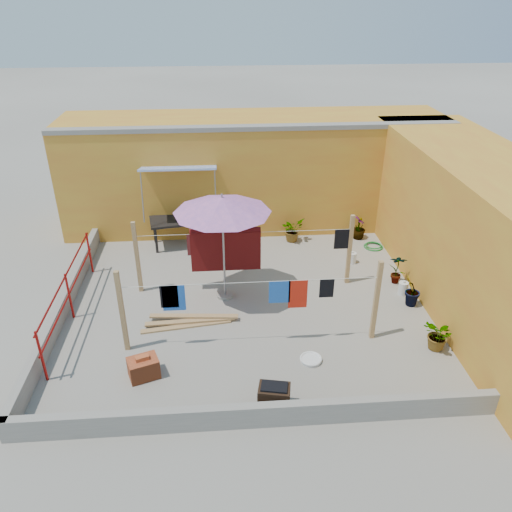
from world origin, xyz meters
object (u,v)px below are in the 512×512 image
patio_umbrella (222,205)px  white_basin (311,359)px  outdoor_table (181,221)px  plant_back_a (292,230)px  water_jug_b (403,288)px  brick_stack (144,368)px  green_hose (373,246)px  water_jug_a (352,258)px  brazier (274,397)px

patio_umbrella → white_basin: bearing=-56.5°
outdoor_table → plant_back_a: size_ratio=2.61×
patio_umbrella → plant_back_a: (1.98, 2.81, -1.96)m
patio_umbrella → white_basin: 3.70m
white_basin → water_jug_b: bearing=40.7°
brick_stack → green_hose: 7.53m
plant_back_a → outdoor_table: bearing=180.0°
patio_umbrella → green_hose: size_ratio=5.13×
brick_stack → water_jug_a: (4.94, 4.01, -0.06)m
white_basin → green_hose: 5.32m
water_jug_a → white_basin: bearing=-114.8°
white_basin → water_jug_b: size_ratio=1.23×
white_basin → water_jug_b: water_jug_b is taller
brazier → water_jug_a: (2.61, 4.97, -0.09)m
white_basin → plant_back_a: (0.37, 5.25, 0.31)m
brick_stack → water_jug_b: (5.76, 2.42, -0.05)m
water_jug_a → water_jug_b: water_jug_b is taller
white_basin → water_jug_a: water_jug_a is taller
outdoor_table → white_basin: (2.75, -5.25, -0.67)m
water_jug_b → patio_umbrella: bearing=177.2°
green_hose → water_jug_b: bearing=-90.0°
patio_umbrella → brick_stack: (-1.57, -2.63, -2.10)m
white_basin → brick_stack: bearing=-176.5°
patio_umbrella → plant_back_a: patio_umbrella is taller
white_basin → green_hose: (2.58, 4.65, -0.00)m
outdoor_table → water_jug_b: (5.34, -3.02, -0.56)m
outdoor_table → water_jug_a: (4.51, -1.43, -0.57)m
patio_umbrella → water_jug_b: patio_umbrella is taller
brick_stack → water_jug_a: 6.37m
water_jug_b → water_jug_a: bearing=117.3°
brazier → water_jug_a: size_ratio=1.80×
green_hose → plant_back_a: 2.32m
brazier → plant_back_a: bearing=79.2°
brazier → water_jug_b: bearing=44.6°
green_hose → brick_stack: bearing=-140.0°
patio_umbrella → green_hose: (4.20, 2.22, -2.27)m
water_jug_a → plant_back_a: bearing=134.3°
water_jug_a → water_jug_b: bearing=-62.7°
brick_stack → water_jug_b: brick_stack is taller
water_jug_b → plant_back_a: (-2.22, 3.02, 0.19)m
water_jug_a → water_jug_b: size_ratio=0.93×
plant_back_a → water_jug_b: bearing=-53.7°
water_jug_b → plant_back_a: size_ratio=0.52×
outdoor_table → brazier: bearing=-73.4°
patio_umbrella → outdoor_table: patio_umbrella is taller
water_jug_a → brazier: bearing=-117.7°
outdoor_table → water_jug_a: size_ratio=5.43×
green_hose → plant_back_a: (-2.22, 0.60, 0.31)m
water_jug_a → green_hose: size_ratio=0.62×
brazier → green_hose: bearing=59.4°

